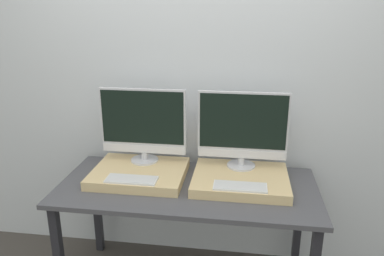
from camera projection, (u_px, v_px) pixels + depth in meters
name	position (u px, v px, depth m)	size (l,w,h in m)	color
wall_back	(197.00, 87.00, 2.59)	(8.00, 0.04, 2.60)	silver
workbench	(188.00, 197.00, 2.37)	(1.61, 0.73, 0.77)	#47474C
wooden_riser_left	(139.00, 173.00, 2.44)	(0.59, 0.48, 0.06)	#D6B77F
monitor_left	(143.00, 124.00, 2.47)	(0.57, 0.18, 0.50)	silver
keyboard_left	(132.00, 179.00, 2.27)	(0.31, 0.12, 0.01)	silver
wooden_riser_right	(240.00, 179.00, 2.35)	(0.59, 0.48, 0.06)	#D6B77F
monitor_right	(243.00, 128.00, 2.39)	(0.57, 0.18, 0.50)	silver
keyboard_right	(240.00, 186.00, 2.18)	(0.31, 0.12, 0.01)	silver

